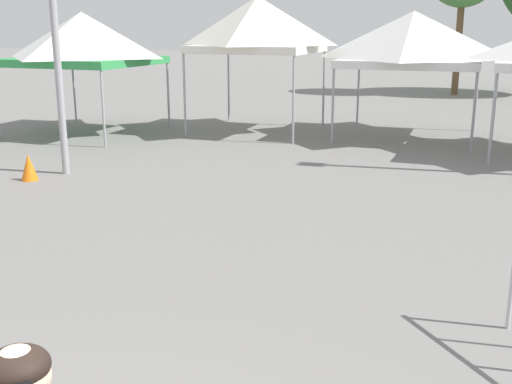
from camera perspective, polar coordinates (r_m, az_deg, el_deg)
canopy_tent_center at (r=17.74m, az=-15.45°, el=13.27°), size 3.64×3.64×3.22m
canopy_tent_left_of_center at (r=17.44m, az=0.14°, el=14.96°), size 3.34×3.34×3.63m
canopy_tent_far_left at (r=17.00m, az=14.04°, el=13.34°), size 3.66×3.66×3.23m
traffic_cone_lot_center at (r=12.73m, az=-19.92°, el=2.14°), size 0.32×0.32×0.51m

